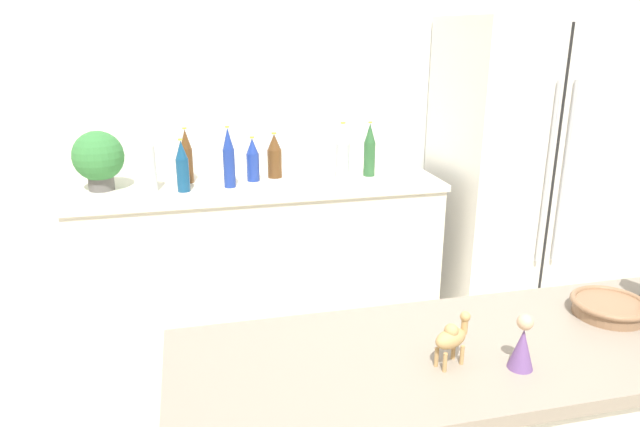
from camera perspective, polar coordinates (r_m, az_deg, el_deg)
wall_back at (r=3.49m, az=-1.17°, el=10.39°), size 8.00×0.06×2.55m
back_counter at (r=3.32m, az=-5.84°, el=-4.59°), size 2.00×0.63×0.93m
refrigerator at (r=3.63m, az=19.00°, el=3.73°), size 0.88×0.74×1.80m
potted_plant at (r=3.18m, az=-21.28°, el=5.19°), size 0.26×0.26×0.31m
paper_towel_roll at (r=3.07m, az=-17.04°, el=4.30°), size 0.11×0.11×0.24m
back_bottle_0 at (r=3.23m, az=2.28°, el=6.24°), size 0.08×0.08×0.31m
back_bottle_1 at (r=3.06m, az=-9.11°, el=5.48°), size 0.06×0.06×0.33m
back_bottle_2 at (r=3.28m, az=4.98°, el=6.33°), size 0.07×0.07×0.31m
back_bottle_3 at (r=3.24m, az=-4.57°, el=5.73°), size 0.08×0.08×0.26m
back_bottle_4 at (r=3.18m, az=-6.75°, el=5.34°), size 0.07×0.07×0.25m
back_bottle_5 at (r=3.20m, az=-13.21°, el=5.56°), size 0.07×0.07×0.30m
back_bottle_6 at (r=3.03m, az=-13.61°, el=4.59°), size 0.07×0.07×0.28m
fruit_bowl at (r=1.85m, az=26.96°, el=-8.30°), size 0.21×0.21×0.05m
camel_figurine at (r=1.44m, az=13.07°, el=-11.92°), size 0.11×0.08×0.13m
wise_man_figurine_blue at (r=1.48m, az=19.58°, el=-12.31°), size 0.06×0.06×0.14m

